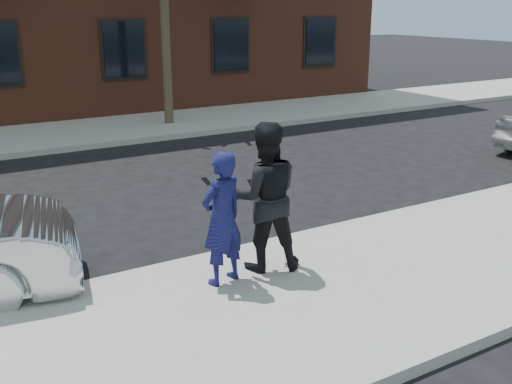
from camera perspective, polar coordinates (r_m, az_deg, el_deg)
ground at (r=7.06m, az=-7.01°, el=-13.10°), size 100.00×100.00×0.00m
near_sidewalk at (r=6.82m, az=-6.15°, el=-13.50°), size 50.00×3.50×0.15m
near_curb at (r=8.31m, az=-11.44°, el=-7.80°), size 50.00×0.10×0.15m
far_sidewalk at (r=17.38m, az=-22.41°, el=4.57°), size 50.00×3.50×0.15m
far_curb at (r=15.64m, az=-21.34°, el=3.36°), size 50.00×0.10×0.15m
man_hoodie at (r=7.49m, az=-3.25°, el=-2.54°), size 0.71×0.56×1.73m
man_peacoat at (r=7.86m, az=0.83°, el=-0.47°), size 1.18×1.05×2.00m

